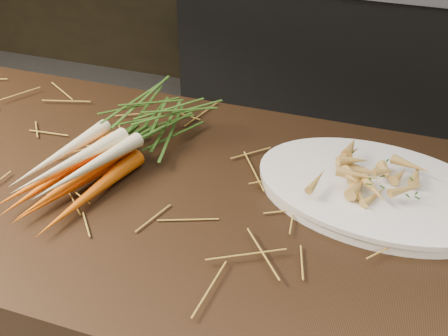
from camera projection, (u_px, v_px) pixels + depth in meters
The scene contains 6 objects.
main_counter at pixel (150, 335), 1.32m from camera, with size 2.40×0.70×0.90m, color black.
back_counter at pixel (374, 60), 2.72m from camera, with size 1.82×0.62×0.84m.
straw_bedding at pixel (132, 175), 1.06m from camera, with size 1.40×0.60×0.02m, color olive, non-canonical shape.
root_veg_bunch at pixel (126, 140), 1.10m from camera, with size 0.27×0.51×0.09m.
serving_platter at pixel (375, 192), 1.01m from camera, with size 0.43×0.29×0.02m, color white, non-canonical shape.
roasted_veg_heap at pixel (378, 176), 0.99m from camera, with size 0.21×0.15×0.05m, color #B47F34, non-canonical shape.
Camera 1 is at (0.45, -0.47, 1.52)m, focal length 45.00 mm.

